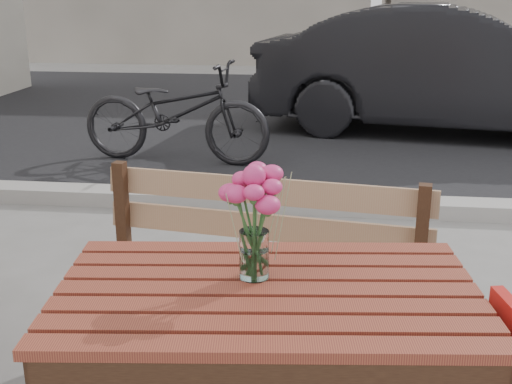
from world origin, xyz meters
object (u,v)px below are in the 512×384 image
main_table (267,326)px  parked_car (451,70)px  bicycle (175,112)px  main_vase (254,209)px

main_table → parked_car: (1.55, 6.02, 0.08)m
main_table → parked_car: bearing=69.6°
parked_car → bicycle: bearing=129.6°
main_table → main_vase: bearing=119.4°
main_vase → bicycle: size_ratio=0.19×
main_table → main_vase: (-0.05, 0.07, 0.36)m
main_table → main_vase: main_vase is taller
main_vase → bicycle: (-1.29, 4.25, -0.53)m
parked_car → bicycle: parked_car is taller
parked_car → bicycle: size_ratio=2.37×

